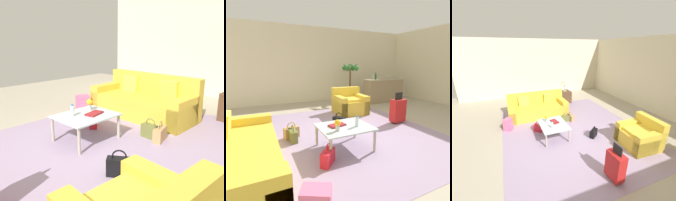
{
  "view_description": "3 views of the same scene",
  "coord_description": "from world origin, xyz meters",
  "views": [
    {
      "loc": [
        2.17,
        2.57,
        1.73
      ],
      "look_at": [
        -0.71,
        -0.18,
        0.69
      ],
      "focal_mm": 40.0,
      "sensor_mm": 36.0,
      "label": 1
    },
    {
      "loc": [
        -1.85,
        -3.23,
        1.58
      ],
      "look_at": [
        -0.48,
        -0.38,
        0.92
      ],
      "focal_mm": 28.0,
      "sensor_mm": 36.0,
      "label": 2
    },
    {
      "loc": [
        3.49,
        -1.7,
        2.66
      ],
      "look_at": [
        -0.6,
        -0.07,
        1.09
      ],
      "focal_mm": 24.0,
      "sensor_mm": 36.0,
      "label": 3
    }
  ],
  "objects": [
    {
      "name": "coffee_table_book",
      "position": [
        -0.52,
        -0.42,
        0.46
      ],
      "size": [
        0.34,
        0.25,
        0.03
      ],
      "primitive_type": "cube",
      "rotation": [
        0.0,
        0.0,
        0.23
      ],
      "color": "maroon",
      "rests_on": "coffee_table"
    },
    {
      "name": "flower_vase",
      "position": [
        -0.62,
        -0.65,
        0.57
      ],
      "size": [
        0.11,
        0.11,
        0.21
      ],
      "color": "#B2B7BC",
      "rests_on": "coffee_table"
    },
    {
      "name": "area_rug",
      "position": [
        -0.6,
        0.2,
        0.0
      ],
      "size": [
        5.2,
        4.4,
        0.01
      ],
      "primitive_type": "cube",
      "color": "#9984A3",
      "rests_on": "ground"
    },
    {
      "name": "ground_plane",
      "position": [
        0.0,
        0.0,
        0.0
      ],
      "size": [
        12.0,
        12.0,
        0.0
      ],
      "primitive_type": "plane",
      "color": "#A89E89"
    },
    {
      "name": "water_bottle",
      "position": [
        -0.2,
        -0.6,
        0.54
      ],
      "size": [
        0.06,
        0.06,
        0.2
      ],
      "color": "silver",
      "rests_on": "coffee_table"
    },
    {
      "name": "backpack_pink",
      "position": [
        -1.4,
        -1.79,
        0.19
      ],
      "size": [
        0.36,
        0.34,
        0.4
      ],
      "color": "pink",
      "rests_on": "ground"
    },
    {
      "name": "handbag_red",
      "position": [
        -0.89,
        -0.87,
        0.13
      ],
      "size": [
        0.32,
        0.33,
        0.36
      ],
      "color": "red",
      "rests_on": "ground"
    },
    {
      "name": "handbag_olive",
      "position": [
        -1.22,
        0.25,
        0.13
      ],
      "size": [
        0.14,
        0.32,
        0.36
      ],
      "color": "olive",
      "rests_on": "ground"
    },
    {
      "name": "handbag_black",
      "position": [
        0.05,
        0.67,
        0.13
      ],
      "size": [
        0.3,
        0.34,
        0.36
      ],
      "color": "black",
      "rests_on": "ground"
    },
    {
      "name": "couch",
      "position": [
        -2.2,
        -0.6,
        0.3
      ],
      "size": [
        0.99,
        2.29,
        0.91
      ],
      "color": "gold",
      "rests_on": "ground"
    },
    {
      "name": "coffee_table",
      "position": [
        -0.4,
        -0.5,
        0.39
      ],
      "size": [
        0.97,
        0.8,
        0.45
      ],
      "color": "silver",
      "rests_on": "ground"
    },
    {
      "name": "handbag_tan",
      "position": [
        -1.21,
        0.44,
        0.13
      ],
      "size": [
        0.34,
        0.21,
        0.36
      ],
      "color": "tan",
      "rests_on": "ground"
    }
  ]
}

